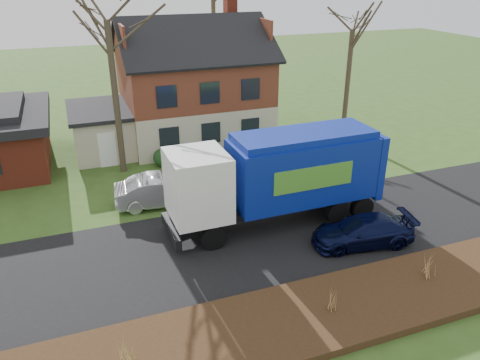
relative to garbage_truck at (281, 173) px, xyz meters
name	(u,v)px	position (x,y,z in m)	size (l,w,h in m)	color
ground	(238,244)	(-2.51, -1.19, -2.44)	(120.00, 120.00, 0.00)	#324E1A
road	(238,244)	(-2.51, -1.19, -2.43)	(80.00, 7.00, 0.02)	black
mulch_verge	(294,321)	(-2.51, -6.49, -2.29)	(80.00, 3.50, 0.30)	black
main_house	(186,80)	(-1.02, 12.72, 1.59)	(12.95, 8.95, 9.26)	#BDAD98
garbage_truck	(281,173)	(0.00, 0.00, 0.00)	(9.92, 2.76, 4.24)	black
silver_sedan	(163,190)	(-4.72, 3.58, -1.68)	(1.62, 4.65, 1.53)	#B8BAC0
navy_wagon	(363,231)	(2.44, -3.03, -1.81)	(1.77, 4.34, 1.26)	black
tree_front_east	(355,10)	(9.18, 9.35, 5.93)	(3.71, 3.71, 10.30)	#443628
grass_clump_west	(127,351)	(-7.89, -6.51, -1.70)	(0.33, 0.27, 0.88)	tan
grass_clump_mid	(332,300)	(-1.17, -6.60, -1.72)	(0.30, 0.25, 0.85)	#A07B46
grass_clump_east	(429,266)	(3.19, -6.17, -1.69)	(0.36, 0.30, 0.90)	#AC814C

